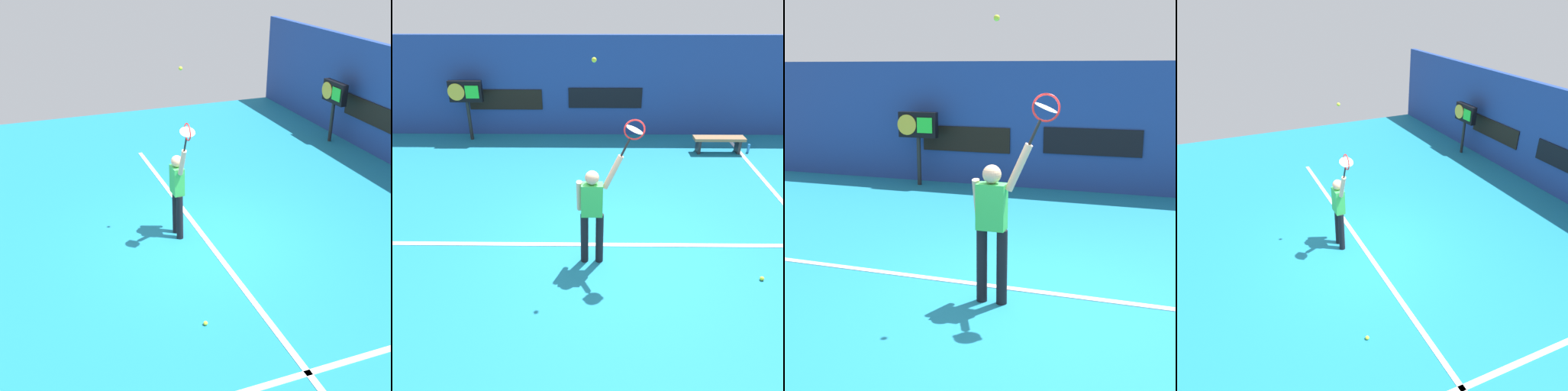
{
  "view_description": "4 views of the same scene",
  "coord_description": "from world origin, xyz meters",
  "views": [
    {
      "loc": [
        8.21,
        -3.2,
        5.25
      ],
      "look_at": [
        -0.09,
        -0.11,
        0.96
      ],
      "focal_mm": 48.06,
      "sensor_mm": 36.0,
      "label": 1
    },
    {
      "loc": [
        -0.39,
        -5.86,
        4.23
      ],
      "look_at": [
        -0.45,
        -0.06,
        1.1
      ],
      "focal_mm": 36.56,
      "sensor_mm": 36.0,
      "label": 2
    },
    {
      "loc": [
        1.4,
        -6.22,
        2.77
      ],
      "look_at": [
        -0.72,
        0.21,
        1.17
      ],
      "focal_mm": 49.88,
      "sensor_mm": 36.0,
      "label": 3
    },
    {
      "loc": [
        6.57,
        -2.6,
        5.28
      ],
      "look_at": [
        -0.23,
        0.38,
        1.23
      ],
      "focal_mm": 35.24,
      "sensor_mm": 36.0,
      "label": 4
    }
  ],
  "objects": [
    {
      "name": "court_sideline",
      "position": [
        3.76,
        2.0,
        0.01
      ],
      "size": [
        0.1,
        7.0,
        0.01
      ],
      "primitive_type": "cube",
      "color": "white",
      "rests_on": "ground_plane"
    },
    {
      "name": "tennis_ball",
      "position": [
        -0.37,
        -0.28,
        3.3
      ],
      "size": [
        0.07,
        0.07,
        0.07
      ],
      "primitive_type": "sphere",
      "color": "#CCE033"
    },
    {
      "name": "scoreboard_clock",
      "position": [
        -4.04,
        5.56,
        1.37
      ],
      "size": [
        0.96,
        0.2,
        1.75
      ],
      "color": "black",
      "rests_on": "ground_plane"
    },
    {
      "name": "sponsor_banner_portside",
      "position": [
        -3.0,
        6.03,
        1.09
      ],
      "size": [
        2.2,
        0.03,
        0.6
      ],
      "primitive_type": "cube",
      "color": "black"
    },
    {
      "name": "court_baseline",
      "position": [
        0.0,
        0.09,
        0.01
      ],
      "size": [
        10.0,
        0.1,
        0.01
      ],
      "primitive_type": "cube",
      "color": "white",
      "rests_on": "ground_plane"
    },
    {
      "name": "spare_ball",
      "position": [
        2.35,
        -0.85,
        0.03
      ],
      "size": [
        0.07,
        0.07,
        0.07
      ],
      "primitive_type": "sphere",
      "color": "#CCE033",
      "rests_on": "ground_plane"
    },
    {
      "name": "tennis_player",
      "position": [
        -0.38,
        -0.36,
        1.01
      ],
      "size": [
        0.72,
        0.31,
        1.96
      ],
      "color": "black",
      "rests_on": "ground_plane"
    },
    {
      "name": "ground_plane",
      "position": [
        0.0,
        0.0,
        0.0
      ],
      "size": [
        18.0,
        18.0,
        0.0
      ],
      "primitive_type": "plane",
      "color": "teal"
    },
    {
      "name": "sponsor_banner_center",
      "position": [
        0.0,
        6.03,
        1.15
      ],
      "size": [
        2.2,
        0.03,
        0.6
      ],
      "primitive_type": "cube",
      "color": "black"
    },
    {
      "name": "tennis_racket",
      "position": [
        0.21,
        -0.37,
        2.32
      ],
      "size": [
        0.41,
        0.27,
        0.62
      ],
      "color": "black"
    }
  ]
}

